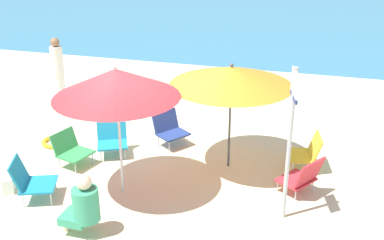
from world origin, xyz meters
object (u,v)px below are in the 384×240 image
(beach_chair_c, at_px, (308,151))
(warning_sign, at_px, (291,125))
(person_b, at_px, (58,73))
(beach_chair_d, at_px, (303,176))
(person_a, at_px, (83,205))
(swim_ring, at_px, (56,141))
(beach_chair_e, at_px, (71,149))
(umbrella_red, at_px, (116,83))
(beach_chair_a, at_px, (30,180))
(beach_chair_b, at_px, (169,128))
(umbrella_orange, at_px, (231,76))
(beach_chair_f, at_px, (112,138))
(beach_bag, at_px, (9,184))

(beach_chair_c, relative_size, warning_sign, 0.28)
(person_b, bearing_deg, beach_chair_d, -109.58)
(person_a, bearing_deg, swim_ring, -50.94)
(beach_chair_e, bearing_deg, beach_chair_c, 29.34)
(umbrella_red, distance_m, beach_chair_c, 3.48)
(beach_chair_e, bearing_deg, beach_chair_a, -75.81)
(beach_chair_b, xyz_separation_m, warning_sign, (2.33, -1.84, 1.11))
(beach_chair_a, bearing_deg, umbrella_orange, 13.07)
(beach_chair_a, xyz_separation_m, warning_sign, (3.75, 0.56, 1.11))
(umbrella_orange, height_order, beach_chair_d, umbrella_orange)
(beach_chair_e, bearing_deg, beach_chair_f, 64.26)
(beach_chair_d, bearing_deg, beach_chair_b, 9.32)
(beach_chair_b, height_order, beach_chair_e, beach_chair_b)
(beach_chair_a, xyz_separation_m, beach_chair_c, (4.00, 2.13, -0.01))
(beach_bag, bearing_deg, beach_chair_d, 14.77)
(warning_sign, xyz_separation_m, swim_ring, (-4.43, 1.27, -1.40))
(beach_chair_d, relative_size, beach_chair_e, 1.11)
(person_b, xyz_separation_m, warning_sign, (5.27, -2.95, 0.61))
(beach_chair_c, height_order, beach_chair_d, beach_chair_d)
(umbrella_orange, height_order, swim_ring, umbrella_orange)
(umbrella_red, height_order, beach_chair_d, umbrella_red)
(beach_chair_b, height_order, person_b, person_b)
(beach_chair_a, xyz_separation_m, person_a, (1.20, -0.56, 0.11))
(umbrella_orange, relative_size, swim_ring, 3.72)
(umbrella_orange, relative_size, beach_chair_b, 2.70)
(person_a, bearing_deg, beach_chair_e, -55.09)
(beach_chair_d, bearing_deg, beach_chair_e, 34.89)
(beach_chair_f, relative_size, warning_sign, 0.32)
(umbrella_orange, height_order, person_b, umbrella_orange)
(beach_chair_a, height_order, beach_chair_e, beach_chair_a)
(beach_chair_b, xyz_separation_m, swim_ring, (-2.11, -0.57, -0.29))
(beach_chair_c, height_order, person_a, person_a)
(beach_chair_e, bearing_deg, person_b, 139.15)
(umbrella_red, height_order, person_b, umbrella_red)
(swim_ring, bearing_deg, person_a, -51.83)
(warning_sign, bearing_deg, beach_chair_a, 175.15)
(beach_chair_d, relative_size, beach_bag, 2.64)
(umbrella_red, bearing_deg, swim_ring, 147.24)
(beach_chair_c, height_order, warning_sign, warning_sign)
(umbrella_orange, distance_m, person_b, 4.58)
(person_a, relative_size, warning_sign, 0.41)
(beach_chair_c, distance_m, beach_chair_e, 4.08)
(beach_chair_b, height_order, swim_ring, beach_chair_b)
(beach_chair_b, height_order, beach_bag, beach_chair_b)
(person_b, xyz_separation_m, swim_ring, (0.84, -1.68, -0.79))
(person_a, distance_m, person_b, 4.91)
(umbrella_red, relative_size, beach_chair_f, 2.88)
(beach_chair_c, bearing_deg, person_b, -25.03)
(beach_chair_b, distance_m, person_b, 3.19)
(swim_ring, bearing_deg, beach_chair_c, 3.65)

